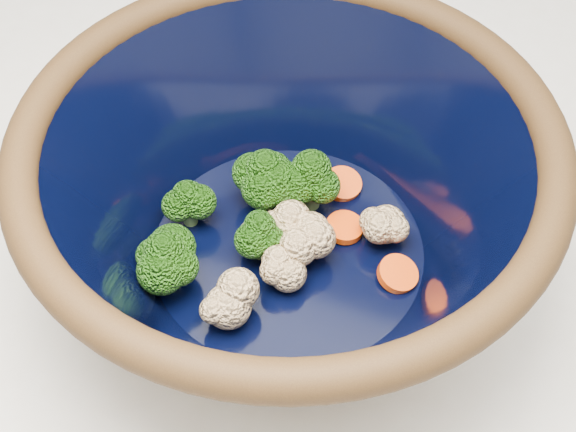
{
  "coord_description": "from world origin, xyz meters",
  "views": [
    {
      "loc": [
        0.02,
        -0.25,
        1.39
      ],
      "look_at": [
        -0.11,
        0.07,
        0.97
      ],
      "focal_mm": 50.0,
      "sensor_mm": 36.0,
      "label": 1
    }
  ],
  "objects": [
    {
      "name": "mixing_bowl",
      "position": [
        -0.11,
        0.07,
        0.98
      ],
      "size": [
        0.4,
        0.4,
        0.15
      ],
      "rotation": [
        0.0,
        0.0,
        0.26
      ],
      "color": "black",
      "rests_on": "counter"
    },
    {
      "name": "vegetable_pile",
      "position": [
        -0.13,
        0.07,
        0.96
      ],
      "size": [
        0.18,
        0.17,
        0.05
      ],
      "color": "#608442",
      "rests_on": "mixing_bowl"
    }
  ]
}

